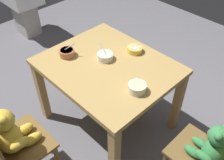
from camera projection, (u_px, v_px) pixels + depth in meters
ground_plane at (108, 122)px, 2.60m from camera, size 5.20×5.20×0.04m
dining_table at (108, 74)px, 2.18m from camera, size 1.07×0.89×0.72m
teddy_chair_near_front at (12, 138)px, 1.78m from camera, size 0.42×0.38×0.82m
teddy_chair_near_right at (211, 151)px, 1.72m from camera, size 0.41×0.36×0.93m
porridge_bowl_white_center at (105, 56)px, 2.15m from camera, size 0.14×0.13×0.12m
porridge_bowl_terracotta_near_left at (67, 53)px, 2.18m from camera, size 0.13×0.13×0.13m
porridge_bowl_cream_near_right at (137, 88)px, 1.86m from camera, size 0.13×0.13×0.06m
porridge_bowl_yellow_far_center at (135, 49)px, 2.23m from camera, size 0.13×0.13×0.05m
sink_basin at (22, 0)px, 3.52m from camera, size 0.52×0.40×0.77m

